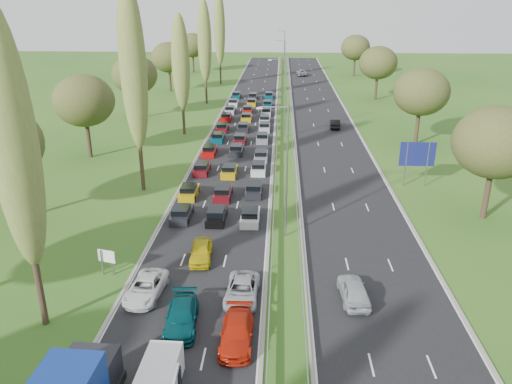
# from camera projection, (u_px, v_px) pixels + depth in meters

# --- Properties ---
(ground) EXTENTS (260.00, 260.00, 0.00)m
(ground) POSITION_uv_depth(u_px,v_px,m) (284.00, 134.00, 79.95)
(ground) COLOR #28581B
(ground) RESTS_ON ground
(near_carriageway) EXTENTS (10.50, 215.00, 0.04)m
(near_carriageway) POSITION_uv_depth(u_px,v_px,m) (244.00, 129.00, 82.59)
(near_carriageway) COLOR black
(near_carriageway) RESTS_ON ground
(far_carriageway) EXTENTS (10.50, 215.00, 0.04)m
(far_carriageway) POSITION_uv_depth(u_px,v_px,m) (325.00, 130.00, 81.95)
(far_carriageway) COLOR black
(far_carriageway) RESTS_ON ground
(central_reservation) EXTENTS (2.36, 215.00, 0.32)m
(central_reservation) POSITION_uv_depth(u_px,v_px,m) (284.00, 127.00, 82.08)
(central_reservation) COLOR gray
(central_reservation) RESTS_ON ground
(lamp_columns) EXTENTS (0.18, 140.18, 12.00)m
(lamp_columns) POSITION_uv_depth(u_px,v_px,m) (285.00, 99.00, 75.91)
(lamp_columns) COLOR gray
(lamp_columns) RESTS_ON ground
(poplar_row) EXTENTS (2.80, 127.80, 22.44)m
(poplar_row) POSITION_uv_depth(u_px,v_px,m) (164.00, 63.00, 65.21)
(poplar_row) COLOR #2D2116
(poplar_row) RESTS_ON ground
(woodland_left) EXTENTS (8.00, 166.00, 11.10)m
(woodland_left) POSITION_uv_depth(u_px,v_px,m) (74.00, 106.00, 62.25)
(woodland_left) COLOR #2D2116
(woodland_left) RESTS_ON ground
(woodland_right) EXTENTS (8.00, 153.00, 11.10)m
(woodland_right) POSITION_uv_depth(u_px,v_px,m) (438.00, 103.00, 63.83)
(woodland_right) COLOR #2D2116
(woodland_right) RESTS_ON ground
(traffic_queue_fill) EXTENTS (9.02, 68.53, 0.80)m
(traffic_queue_fill) POSITION_uv_depth(u_px,v_px,m) (241.00, 134.00, 77.90)
(traffic_queue_fill) COLOR black
(traffic_queue_fill) RESTS_ON ground
(near_car_2) EXTENTS (2.62, 5.10, 1.38)m
(near_car_2) POSITION_uv_depth(u_px,v_px,m) (146.00, 288.00, 36.00)
(near_car_2) COLOR silver
(near_car_2) RESTS_ON near_carriageway
(near_car_7) EXTENTS (2.46, 5.20, 1.46)m
(near_car_7) POSITION_uv_depth(u_px,v_px,m) (181.00, 316.00, 32.66)
(near_car_7) COLOR #043E44
(near_car_7) RESTS_ON near_carriageway
(near_car_8) EXTENTS (2.04, 4.44, 1.47)m
(near_car_8) POSITION_uv_depth(u_px,v_px,m) (201.00, 251.00, 41.05)
(near_car_8) COLOR gold
(near_car_8) RESTS_ON near_carriageway
(near_car_10) EXTENTS (2.46, 5.05, 1.38)m
(near_car_10) POSITION_uv_depth(u_px,v_px,m) (242.00, 290.00, 35.65)
(near_car_10) COLOR #A3A6AD
(near_car_10) RESTS_ON near_carriageway
(near_car_11) EXTENTS (2.03, 4.97, 1.44)m
(near_car_11) POSITION_uv_depth(u_px,v_px,m) (237.00, 333.00, 31.10)
(near_car_11) COLOR #B61E0B
(near_car_11) RESTS_ON near_carriageway
(far_car_0) EXTENTS (2.14, 4.72, 1.57)m
(far_car_0) POSITION_uv_depth(u_px,v_px,m) (354.00, 290.00, 35.51)
(far_car_0) COLOR #9EA3A7
(far_car_0) RESTS_ON far_carriageway
(far_car_1) EXTENTS (1.84, 4.64, 1.50)m
(far_car_1) POSITION_uv_depth(u_px,v_px,m) (335.00, 123.00, 83.22)
(far_car_1) COLOR black
(far_car_1) RESTS_ON far_carriageway
(far_car_2) EXTENTS (2.97, 5.89, 1.60)m
(far_car_2) POSITION_uv_depth(u_px,v_px,m) (302.00, 73.00, 140.16)
(far_car_2) COLOR gray
(far_car_2) RESTS_ON far_carriageway
(white_van_front) EXTENTS (1.90, 4.85, 1.95)m
(white_van_front) POSITION_uv_depth(u_px,v_px,m) (158.00, 381.00, 26.81)
(white_van_front) COLOR white
(white_van_front) RESTS_ON near_carriageway
(info_sign) EXTENTS (1.47, 0.50, 2.10)m
(info_sign) POSITION_uv_depth(u_px,v_px,m) (107.00, 259.00, 38.63)
(info_sign) COLOR gray
(info_sign) RESTS_ON ground
(direction_sign) EXTENTS (4.00, 0.16, 5.20)m
(direction_sign) POSITION_uv_depth(u_px,v_px,m) (417.00, 156.00, 56.37)
(direction_sign) COLOR gray
(direction_sign) RESTS_ON ground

